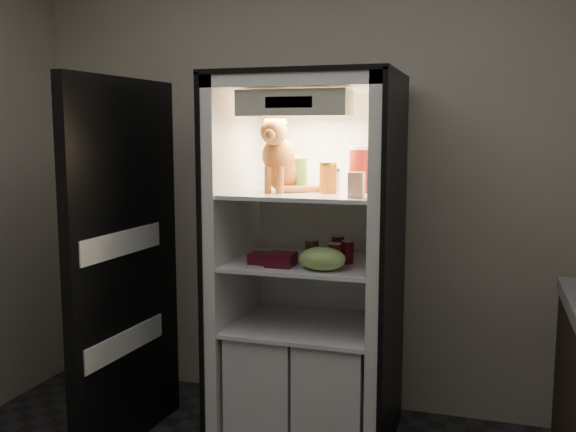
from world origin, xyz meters
The scene contains 16 objects.
room_shell centered at (0.00, 0.00, 1.62)m, with size 3.60×3.60×3.60m.
refrigerator centered at (0.00, 1.38, 0.79)m, with size 0.90×0.72×1.88m.
fridge_door centered at (-0.85, 1.00, 0.91)m, with size 0.11×0.87×1.85m.
tabby_cat centered at (-0.12, 1.31, 1.44)m, with size 0.33×0.38×0.40m.
parmesan_shaker centered at (-0.03, 1.32, 1.37)m, with size 0.06×0.06×0.17m.
mayo_tub centered at (0.10, 1.43, 1.35)m, with size 0.08×0.08×0.11m.
salsa_jar centered at (0.12, 1.29, 1.37)m, with size 0.09×0.09×0.15m.
pepper_jar centered at (0.27, 1.39, 1.40)m, with size 0.14×0.14×0.23m.
cream_carton centered at (0.29, 1.12, 1.35)m, with size 0.07×0.07×0.12m, color silver.
soda_can_a centered at (0.14, 1.42, 1.00)m, with size 0.07×0.07×0.12m.
soda_can_b centered at (0.22, 1.31, 1.00)m, with size 0.06×0.06×0.11m.
soda_can_c centered at (0.17, 1.22, 1.00)m, with size 0.06×0.06×0.12m.
condiment_jar centered at (0.01, 1.41, 0.99)m, with size 0.07×0.07×0.10m.
grape_bag centered at (0.14, 1.12, 1.00)m, with size 0.22×0.16×0.11m, color #86B253.
berry_box_left centered at (-0.19, 1.18, 0.97)m, with size 0.11×0.11×0.05m, color #500D16.
berry_box_right centered at (-0.08, 1.16, 0.97)m, with size 0.13×0.13×0.07m, color #500D16.
Camera 1 is at (0.87, -1.75, 1.59)m, focal length 40.00 mm.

